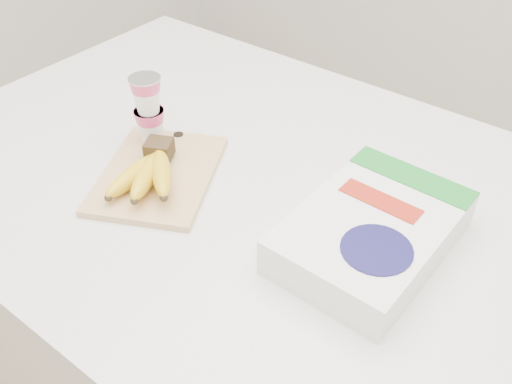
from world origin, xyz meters
The scene contains 6 objects.
room centered at (0.00, 0.00, 1.35)m, with size 4.00×4.00×4.00m.
table centered at (0.00, 0.00, 0.51)m, with size 1.37×0.91×1.02m, color silver.
cutting_board centered at (-0.15, -0.10, 1.03)m, with size 0.20×0.27×0.01m, color tan.
bananas centered at (-0.14, -0.13, 1.06)m, with size 0.16×0.19×0.06m.
yogurt_stack centered at (-0.22, -0.04, 1.11)m, with size 0.06×0.06×0.14m.
cereal_box centered at (0.25, -0.02, 1.06)m, with size 0.22×0.32×0.07m.
Camera 1 is at (0.51, -0.65, 1.67)m, focal length 40.00 mm.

